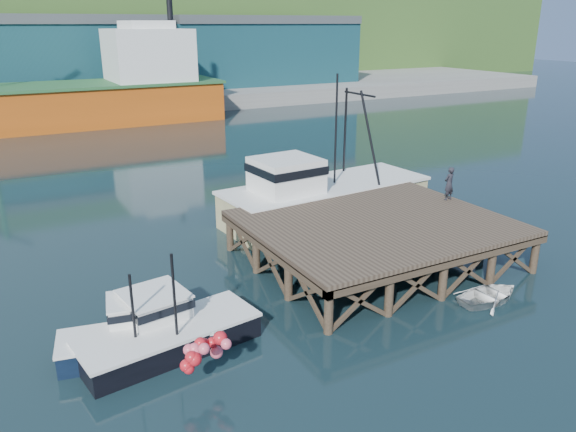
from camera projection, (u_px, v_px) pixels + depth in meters
ground at (276, 284)px, 25.27m from camera, size 300.00×300.00×0.00m
wharf at (379, 225)px, 26.98m from camera, size 12.00×10.00×2.62m
far_quay at (58, 95)px, 83.01m from camera, size 160.00×40.00×2.00m
warehouse_mid at (57, 59)px, 77.07m from camera, size 28.00×16.00×9.00m
warehouse_right at (255, 53)px, 90.67m from camera, size 30.00×16.00×9.00m
hillside at (28, 24)px, 104.63m from camera, size 220.00×50.00×22.00m
boat_navy at (135, 333)px, 20.02m from camera, size 5.54×3.40×3.30m
boat_black at (166, 329)px, 20.14m from camera, size 6.70×5.57×3.97m
trawler at (322, 191)px, 33.03m from camera, size 12.97×5.47×8.48m
dinghy at (490, 295)px, 23.60m from camera, size 3.05×2.20×0.63m
dockworker at (449, 184)px, 29.92m from camera, size 0.72×0.53×1.81m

